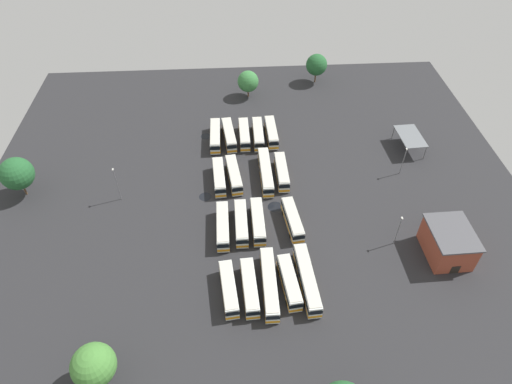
# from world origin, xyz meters

# --- Properties ---
(ground_plane) EXTENTS (126.04, 126.04, 0.00)m
(ground_plane) POSITION_xyz_m (0.00, 0.00, 0.00)
(ground_plane) COLOR #28282B
(bus_row0_slot0) EXTENTS (11.94, 2.64, 3.46)m
(bus_row0_slot0) POSITION_xyz_m (-23.36, -8.76, 1.83)
(bus_row0_slot0) COLOR silver
(bus_row0_slot0) RESTS_ON ground_plane
(bus_row0_slot1) EXTENTS (12.04, 3.87, 3.46)m
(bus_row0_slot1) POSITION_xyz_m (-23.53, -5.15, 1.83)
(bus_row0_slot1) COLOR silver
(bus_row0_slot1) RESTS_ON ground_plane
(bus_row0_slot2) EXTENTS (11.20, 2.71, 3.46)m
(bus_row0_slot2) POSITION_xyz_m (-23.53, -1.17, 1.83)
(bus_row0_slot2) COLOR silver
(bus_row0_slot2) RESTS_ON ground_plane
(bus_row0_slot3) EXTENTS (11.53, 2.62, 3.46)m
(bus_row0_slot3) POSITION_xyz_m (-23.49, 2.47, 1.83)
(bus_row0_slot3) COLOR silver
(bus_row0_slot3) RESTS_ON ground_plane
(bus_row0_slot4) EXTENTS (11.36, 2.88, 3.46)m
(bus_row0_slot4) POSITION_xyz_m (-23.97, 6.01, 1.83)
(bus_row0_slot4) COLOR silver
(bus_row0_slot4) RESTS_ON ground_plane
(bus_row1_slot0) EXTENTS (11.32, 3.25, 3.46)m
(bus_row1_slot0) POSITION_xyz_m (-7.15, -7.81, 1.83)
(bus_row1_slot0) COLOR silver
(bus_row1_slot0) RESTS_ON ground_plane
(bus_row1_slot1) EXTENTS (11.83, 3.95, 3.46)m
(bus_row1_slot1) POSITION_xyz_m (-7.71, -4.31, 1.83)
(bus_row1_slot1) COLOR silver
(bus_row1_slot1) RESTS_ON ground_plane
(bus_row1_slot3) EXTENTS (14.98, 2.80, 3.46)m
(bus_row1_slot3) POSITION_xyz_m (-8.35, 3.29, 1.83)
(bus_row1_slot3) COLOR silver
(bus_row1_slot3) RESTS_ON ground_plane
(bus_row1_slot4) EXTENTS (11.49, 2.69, 3.46)m
(bus_row1_slot4) POSITION_xyz_m (-8.07, 7.09, 1.83)
(bus_row1_slot4) COLOR silver
(bus_row1_slot4) RESTS_ON ground_plane
(bus_row2_slot0) EXTENTS (11.80, 2.69, 3.46)m
(bus_row2_slot0) POSITION_xyz_m (8.37, -7.05, 1.83)
(bus_row2_slot0) COLOR silver
(bus_row2_slot0) RESTS_ON ground_plane
(bus_row2_slot1) EXTENTS (11.39, 2.67, 3.46)m
(bus_row2_slot1) POSITION_xyz_m (7.79, -3.16, 1.83)
(bus_row2_slot1) COLOR silver
(bus_row2_slot1) RESTS_ON ground_plane
(bus_row2_slot2) EXTENTS (11.62, 2.72, 3.46)m
(bus_row2_slot2) POSITION_xyz_m (7.52, 0.39, 1.83)
(bus_row2_slot2) COLOR silver
(bus_row2_slot2) RESTS_ON ground_plane
(bus_row2_slot4) EXTENTS (11.29, 3.85, 3.46)m
(bus_row2_slot4) POSITION_xyz_m (7.50, 7.80, 1.83)
(bus_row2_slot4) COLOR silver
(bus_row2_slot4) RESTS_ON ground_plane
(bus_row3_slot0) EXTENTS (11.32, 3.69, 3.46)m
(bus_row3_slot0) POSITION_xyz_m (24.02, -6.06, 1.83)
(bus_row3_slot0) COLOR silver
(bus_row3_slot0) RESTS_ON ground_plane
(bus_row3_slot1) EXTENTS (11.75, 3.19, 3.46)m
(bus_row3_slot1) POSITION_xyz_m (23.97, -2.20, 1.83)
(bus_row3_slot1) COLOR silver
(bus_row3_slot1) RESTS_ON ground_plane
(bus_row3_slot2) EXTENTS (14.94, 2.62, 3.46)m
(bus_row3_slot2) POSITION_xyz_m (23.26, 1.51, 1.83)
(bus_row3_slot2) COLOR silver
(bus_row3_slot2) RESTS_ON ground_plane
(bus_row3_slot3) EXTENTS (11.34, 3.75, 3.46)m
(bus_row3_slot3) POSITION_xyz_m (23.24, 5.28, 1.83)
(bus_row3_slot3) COLOR silver
(bus_row3_slot3) RESTS_ON ground_plane
(bus_row3_slot4) EXTENTS (15.06, 3.47, 3.46)m
(bus_row3_slot4) POSITION_xyz_m (22.73, 8.67, 1.83)
(bus_row3_slot4) COLOR silver
(bus_row3_slot4) RESTS_ON ground_plane
(depot_building) EXTENTS (10.77, 8.59, 6.61)m
(depot_building) POSITION_xyz_m (16.88, 37.71, 3.33)
(depot_building) COLOR #99422D
(depot_building) RESTS_ON ground_plane
(maintenance_shelter) EXTENTS (10.04, 6.17, 4.06)m
(maintenance_shelter) POSITION_xyz_m (-17.29, 40.85, 3.85)
(maintenance_shelter) COLOR slate
(maintenance_shelter) RESTS_ON ground_plane
(lamp_post_far_corner) EXTENTS (0.56, 0.28, 7.66)m
(lamp_post_far_corner) POSITION_xyz_m (-7.77, 36.01, 4.24)
(lamp_post_far_corner) COLOR slate
(lamp_post_far_corner) RESTS_ON ground_plane
(lamp_post_mid_lot) EXTENTS (0.56, 0.28, 9.10)m
(lamp_post_mid_lot) POSITION_xyz_m (-2.98, -30.24, 4.97)
(lamp_post_mid_lot) COLOR slate
(lamp_post_mid_lot) RESTS_ON ground_plane
(lamp_post_near_entrance) EXTENTS (0.56, 0.28, 7.79)m
(lamp_post_near_entrance) POSITION_xyz_m (13.71, 28.33, 4.31)
(lamp_post_near_entrance) COLOR slate
(lamp_post_near_entrance) RESTS_ON ground_plane
(tree_south_edge) EXTENTS (6.18, 6.18, 8.09)m
(tree_south_edge) POSITION_xyz_m (-45.09, 0.94, 5.00)
(tree_south_edge) COLOR brown
(tree_south_edge) RESTS_ON ground_plane
(tree_north_edge) EXTENTS (7.41, 7.41, 10.03)m
(tree_north_edge) POSITION_xyz_m (-6.04, -52.42, 6.32)
(tree_north_edge) COLOR brown
(tree_north_edge) RESTS_ON ground_plane
(tree_west_edge) EXTENTS (6.93, 6.93, 9.17)m
(tree_west_edge) POSITION_xyz_m (39.02, -26.75, 5.70)
(tree_west_edge) COLOR brown
(tree_west_edge) RESTS_ON ground_plane
(tree_east_edge) EXTENTS (6.46, 6.46, 9.11)m
(tree_east_edge) POSITION_xyz_m (-52.17, 22.26, 5.87)
(tree_east_edge) COLOR brown
(tree_east_edge) RESTS_ON ground_plane
(puddle_front_lane) EXTENTS (3.42, 3.42, 0.01)m
(puddle_front_lane) POSITION_xyz_m (1.69, 4.72, 0.00)
(puddle_front_lane) COLOR black
(puddle_front_lane) RESTS_ON ground_plane
(puddle_near_shelter) EXTENTS (2.88, 2.88, 0.01)m
(puddle_near_shelter) POSITION_xyz_m (-2.59, -11.08, 0.00)
(puddle_near_shelter) COLOR black
(puddle_near_shelter) RESTS_ON ground_plane
(puddle_back_corner) EXTENTS (2.73, 2.73, 0.01)m
(puddle_back_corner) POSITION_xyz_m (-25.81, -11.42, 0.00)
(puddle_back_corner) COLOR black
(puddle_back_corner) RESTS_ON ground_plane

